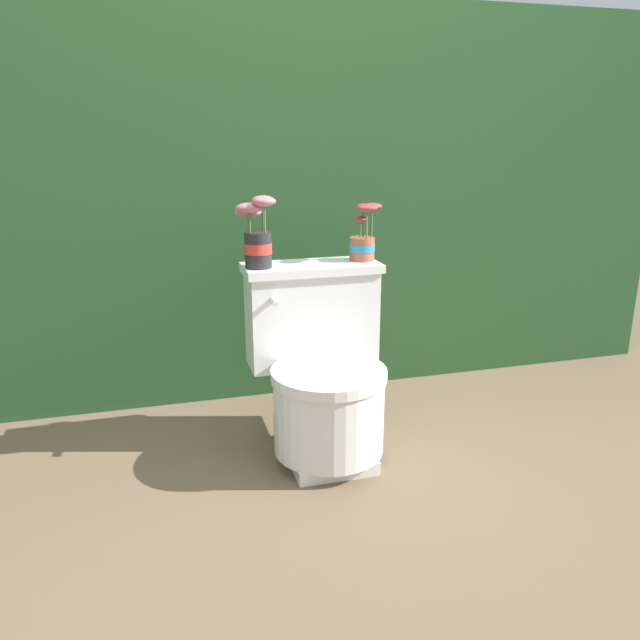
% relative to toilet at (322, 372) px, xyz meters
% --- Properties ---
extents(ground_plane, '(12.00, 12.00, 0.00)m').
position_rel_toilet_xyz_m(ground_plane, '(0.01, -0.11, -0.31)').
color(ground_plane, brown).
extents(hedge_backdrop, '(3.68, 0.82, 1.65)m').
position_rel_toilet_xyz_m(hedge_backdrop, '(0.01, 0.97, 0.52)').
color(hedge_backdrop, '#234723').
rests_on(hedge_backdrop, ground).
extents(toilet, '(0.50, 0.53, 0.68)m').
position_rel_toilet_xyz_m(toilet, '(0.00, 0.00, 0.00)').
color(toilet, white).
rests_on(toilet, ground).
extents(potted_plant_left, '(0.14, 0.12, 0.25)m').
position_rel_toilet_xyz_m(potted_plant_left, '(-0.20, 0.12, 0.48)').
color(potted_plant_left, '#262628').
rests_on(potted_plant_left, toilet).
extents(potted_plant_midleft, '(0.12, 0.11, 0.21)m').
position_rel_toilet_xyz_m(potted_plant_midleft, '(0.20, 0.15, 0.45)').
color(potted_plant_midleft, '#9E5638').
rests_on(potted_plant_midleft, toilet).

